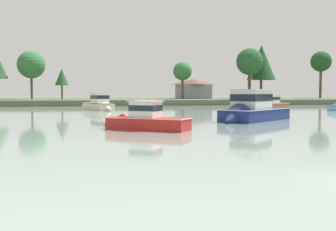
{
  "coord_description": "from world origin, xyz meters",
  "views": [
    {
      "loc": [
        -8.41,
        -10.0,
        2.69
      ],
      "look_at": [
        -2.55,
        22.31,
        0.76
      ],
      "focal_mm": 41.96,
      "sensor_mm": 36.0,
      "label": 1
    }
  ],
  "objects_px": {
    "cruiser_navy": "(250,113)",
    "cruiser_cream": "(100,106)",
    "cruiser_red": "(140,123)",
    "cruiser_wood": "(272,105)"
  },
  "relations": [
    {
      "from": "cruiser_navy",
      "to": "cruiser_cream",
      "type": "relative_size",
      "value": 1.06
    },
    {
      "from": "cruiser_wood",
      "to": "cruiser_cream",
      "type": "distance_m",
      "value": 28.32
    },
    {
      "from": "cruiser_red",
      "to": "cruiser_cream",
      "type": "bearing_deg",
      "value": 94.65
    },
    {
      "from": "cruiser_navy",
      "to": "cruiser_cream",
      "type": "xyz_separation_m",
      "value": [
        -13.69,
        25.77,
        -0.07
      ]
    },
    {
      "from": "cruiser_red",
      "to": "cruiser_wood",
      "type": "xyz_separation_m",
      "value": [
        25.68,
        33.15,
        0.06
      ]
    },
    {
      "from": "cruiser_red",
      "to": "cruiser_cream",
      "type": "height_order",
      "value": "cruiser_cream"
    },
    {
      "from": "cruiser_wood",
      "to": "cruiser_cream",
      "type": "xyz_separation_m",
      "value": [
        -28.31,
        -0.8,
        0.13
      ]
    },
    {
      "from": "cruiser_cream",
      "to": "cruiser_navy",
      "type": "bearing_deg",
      "value": -62.03
    },
    {
      "from": "cruiser_red",
      "to": "cruiser_cream",
      "type": "distance_m",
      "value": 32.45
    },
    {
      "from": "cruiser_wood",
      "to": "cruiser_navy",
      "type": "xyz_separation_m",
      "value": [
        -14.63,
        -26.57,
        0.2
      ]
    }
  ]
}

